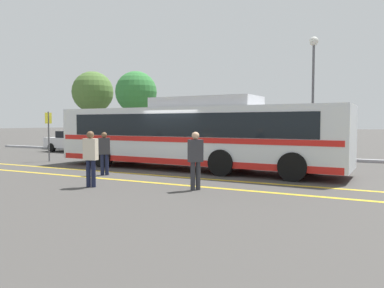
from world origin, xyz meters
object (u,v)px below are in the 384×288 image
at_px(parked_car_1, 158,143).
at_px(street_lamp, 313,72).
at_px(pedestrian_1, 104,151).
at_px(bus_stop_sign, 49,130).
at_px(transit_bus, 192,134).
at_px(tree_0, 136,92).
at_px(parked_car_0, 74,141).
at_px(tree_1, 93,92).
at_px(pedestrian_0, 91,155).
at_px(pedestrian_2, 195,157).

height_order(parked_car_1, street_lamp, street_lamp).
xyz_separation_m(pedestrian_1, bus_stop_sign, (-5.83, 2.68, 0.69)).
xyz_separation_m(transit_bus, tree_0, (-8.62, 8.21, 2.65)).
bearing_deg(pedestrian_1, street_lamp, -155.09).
bearing_deg(tree_0, transit_bus, -43.62).
distance_m(pedestrian_1, bus_stop_sign, 6.46).
xyz_separation_m(parked_car_0, parked_car_1, (6.73, -0.01, 0.01)).
bearing_deg(tree_1, pedestrian_0, -48.99).
bearing_deg(street_lamp, tree_0, 178.63).
relative_size(parked_car_1, pedestrian_0, 2.71).
xyz_separation_m(parked_car_0, tree_0, (2.91, 3.18, 3.44)).
bearing_deg(tree_0, street_lamp, -1.37).
xyz_separation_m(street_lamp, tree_0, (-12.31, 0.29, -0.70)).
height_order(transit_bus, parked_car_1, transit_bus).
xyz_separation_m(pedestrian_0, pedestrian_2, (3.13, 0.98, -0.01)).
height_order(parked_car_0, pedestrian_2, pedestrian_2).
xyz_separation_m(pedestrian_1, street_lamp, (5.94, 10.93, 3.94)).
relative_size(pedestrian_1, street_lamp, 0.24).
relative_size(pedestrian_0, street_lamp, 0.25).
height_order(transit_bus, pedestrian_2, transit_bus).
relative_size(parked_car_0, bus_stop_sign, 1.64).
xyz_separation_m(pedestrian_0, pedestrian_1, (-1.35, 2.27, -0.07)).
relative_size(pedestrian_2, street_lamp, 0.25).
relative_size(transit_bus, parked_car_0, 3.11).
distance_m(pedestrian_0, pedestrian_2, 3.28).
xyz_separation_m(street_lamp, tree_1, (-17.39, 1.52, -0.42)).
relative_size(parked_car_1, pedestrian_2, 2.72).
relative_size(pedestrian_0, tree_0, 0.31).
bearing_deg(pedestrian_0, street_lamp, -121.55).
bearing_deg(bus_stop_sign, tree_0, 6.11).
xyz_separation_m(transit_bus, bus_stop_sign, (-8.08, -0.33, 0.09)).
xyz_separation_m(pedestrian_2, bus_stop_sign, (-10.32, 3.97, 0.63)).
relative_size(tree_0, tree_1, 0.93).
xyz_separation_m(parked_car_1, pedestrian_2, (7.03, -9.33, 0.24)).
bearing_deg(pedestrian_0, parked_car_1, -81.70).
xyz_separation_m(transit_bus, pedestrian_0, (-0.89, -5.29, -0.53)).
relative_size(pedestrian_1, pedestrian_2, 0.95).
bearing_deg(tree_0, parked_car_0, -132.42).
bearing_deg(pedestrian_0, tree_1, -61.39).
bearing_deg(street_lamp, pedestrian_1, -118.50).
relative_size(pedestrian_1, tree_1, 0.27).
height_order(parked_car_0, pedestrian_0, pedestrian_0).
xyz_separation_m(parked_car_0, street_lamp, (15.22, 2.89, 4.14)).
height_order(parked_car_1, tree_1, tree_1).
relative_size(transit_bus, pedestrian_0, 7.52).
distance_m(parked_car_0, pedestrian_0, 14.82).
bearing_deg(transit_bus, street_lamp, -22.52).
relative_size(parked_car_1, pedestrian_1, 2.87).
bearing_deg(transit_bus, pedestrian_0, 172.89).
relative_size(transit_bus, parked_car_1, 2.78).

